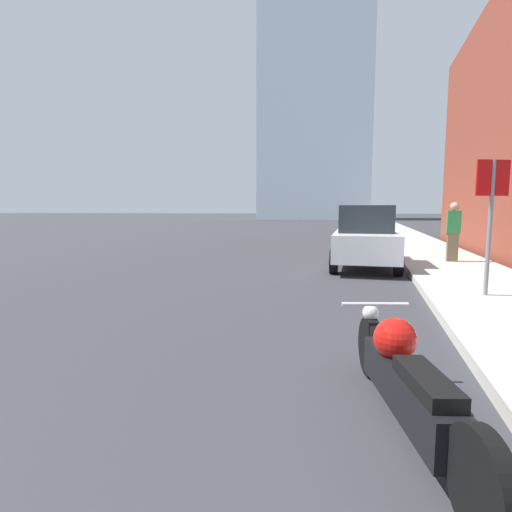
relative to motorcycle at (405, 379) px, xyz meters
The scene contains 9 objects.
sidewalk 35.76m from the motorcycle, 86.77° to the left, with size 2.51×240.00×0.15m.
distant_tower 79.51m from the motorcycle, 97.02° to the left, with size 19.01×19.01×59.48m.
motorcycle is the anchor object (origin of this frame).
parked_car_white 8.45m from the motorcycle, 92.12° to the left, with size 1.83×3.85×1.74m.
parked_car_yellow 19.16m from the motorcycle, 91.27° to the left, with size 1.82×4.57×1.64m.
parked_car_black 31.79m from the motorcycle, 90.58° to the left, with size 2.12×4.14×1.59m.
parked_car_red 43.27m from the motorcycle, 90.78° to the left, with size 2.13×4.58×1.73m.
stop_sign 5.10m from the motorcycle, 69.36° to the left, with size 0.57×0.26×2.31m.
pedestrian 9.75m from the motorcycle, 77.39° to the left, with size 0.36×0.24×1.69m.
Camera 1 is at (3.62, 1.27, 1.61)m, focal length 28.00 mm.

